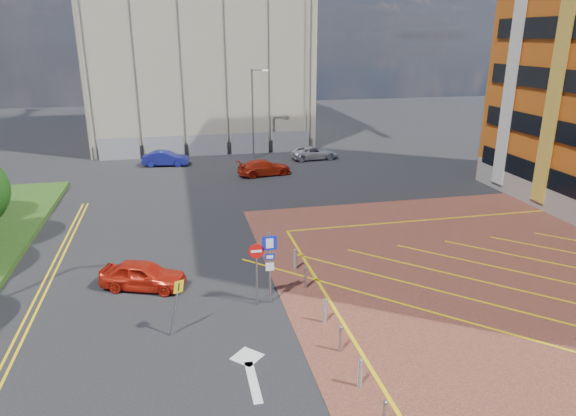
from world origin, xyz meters
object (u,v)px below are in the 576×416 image
object	(u,v)px
warning_sign	(176,301)
car_blue_back	(166,158)
sign_cluster	(265,261)
car_red_left	(143,275)
car_silver_back	(314,153)
car_red_back	(264,167)
lamp_back	(253,111)

from	to	relation	value
warning_sign	car_blue_back	xyz separation A→B (m)	(-0.56, 27.39, -0.78)
sign_cluster	car_blue_back	xyz separation A→B (m)	(-4.19, 25.80, -1.31)
sign_cluster	warning_sign	xyz separation A→B (m)	(-3.63, -1.59, -0.52)
car_red_left	car_silver_back	distance (m)	26.85
car_red_left	car_red_back	bearing A→B (deg)	-5.16
lamp_back	car_blue_back	world-z (taller)	lamp_back
sign_cluster	car_silver_back	xyz separation A→B (m)	(9.06, 25.43, -1.36)
car_blue_back	car_red_left	bearing A→B (deg)	-173.57
warning_sign	car_silver_back	distance (m)	29.87
sign_cluster	warning_sign	size ratio (longest dim) A/B	1.42
car_blue_back	lamp_back	bearing A→B (deg)	-72.71
lamp_back	sign_cluster	xyz separation A→B (m)	(-3.78, -27.02, -2.41)
sign_cluster	car_red_back	bearing A→B (deg)	80.12
lamp_back	car_silver_back	size ratio (longest dim) A/B	1.86
warning_sign	car_red_left	bearing A→B (deg)	108.95
car_blue_back	car_silver_back	bearing A→B (deg)	-82.98
lamp_back	warning_sign	xyz separation A→B (m)	(-7.41, -28.61, -2.93)
lamp_back	sign_cluster	bearing A→B (deg)	-97.97
lamp_back	car_red_back	distance (m)	7.24
warning_sign	car_red_back	size ratio (longest dim) A/B	0.52
car_silver_back	car_red_left	bearing A→B (deg)	144.37
sign_cluster	car_red_back	world-z (taller)	sign_cluster
sign_cluster	car_red_back	xyz separation A→B (m)	(3.63, 20.81, -1.32)
sign_cluster	warning_sign	bearing A→B (deg)	-156.29
lamp_back	car_silver_back	xyz separation A→B (m)	(5.27, -1.58, -3.76)
car_red_back	car_silver_back	bearing A→B (deg)	-58.78
lamp_back	sign_cluster	size ratio (longest dim) A/B	2.50
warning_sign	lamp_back	bearing A→B (deg)	75.47
sign_cluster	car_silver_back	distance (m)	27.03
sign_cluster	car_blue_back	bearing A→B (deg)	99.22
lamp_back	car_silver_back	distance (m)	6.67
sign_cluster	warning_sign	distance (m)	4.00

